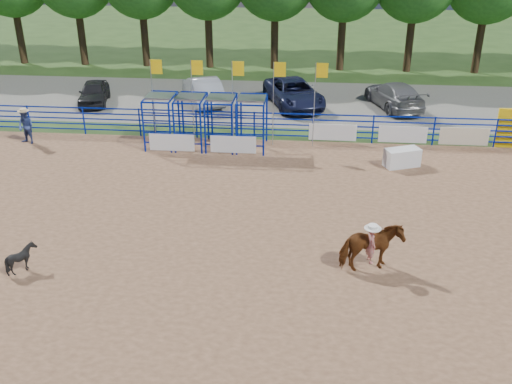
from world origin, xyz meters
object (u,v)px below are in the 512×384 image
announcer_table (402,158)px  car_b (203,90)px  horse_and_rider (371,246)px  calf (22,258)px  car_d (394,95)px  spectator_cowboy (26,126)px  car_a (94,93)px  car_c (294,93)px

announcer_table → car_b: size_ratio=0.32×
horse_and_rider → calf: horse_and_rider is taller
car_b → car_d: bearing=158.1°
horse_and_rider → calf: (-11.09, -1.10, -0.40)m
announcer_table → calf: bearing=-143.1°
horse_and_rider → car_b: bearing=115.5°
spectator_cowboy → car_b: bearing=46.3°
spectator_cowboy → car_d: 20.84m
car_a → car_c: size_ratio=0.70×
announcer_table → spectator_cowboy: (-18.46, 1.30, 0.48)m
car_a → car_c: car_c is taller
horse_and_rider → announcer_table: bearing=76.0°
horse_and_rider → car_b: (-8.65, 18.14, -0.06)m
horse_and_rider → car_a: 23.17m
calf → car_b: 19.40m
announcer_table → car_c: size_ratio=0.28×
announcer_table → calf: calf is taller
car_a → car_d: size_ratio=0.76×
announcer_table → car_b: (-10.88, 9.24, 0.39)m
car_a → car_d: 18.34m
car_a → car_c: (12.28, 0.66, 0.11)m
spectator_cowboy → car_b: size_ratio=0.36×
calf → car_b: (2.44, 19.24, 0.34)m
spectator_cowboy → car_d: size_ratio=0.34×
calf → car_c: bearing=-29.4°
car_b → announcer_table: bearing=117.3°
car_a → car_d: (18.32, 0.86, 0.08)m
car_a → announcer_table: bearing=-37.9°
announcer_table → car_a: 19.49m
car_d → announcer_table: bearing=68.8°
car_b → car_a: bearing=-15.8°
car_b → car_c: 5.61m
calf → car_c: size_ratio=0.16×
car_b → calf: bearing=60.4°
announcer_table → spectator_cowboy: spectator_cowboy is taller
announcer_table → car_a: size_ratio=0.39×
car_d → spectator_cowboy: bearing=6.2°
horse_and_rider → car_c: (-3.05, 18.03, -0.09)m
announcer_table → car_c: car_c is taller
car_b → car_c: (5.61, -0.11, -0.03)m
car_b → car_c: bearing=156.5°
car_b → car_d: 11.64m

